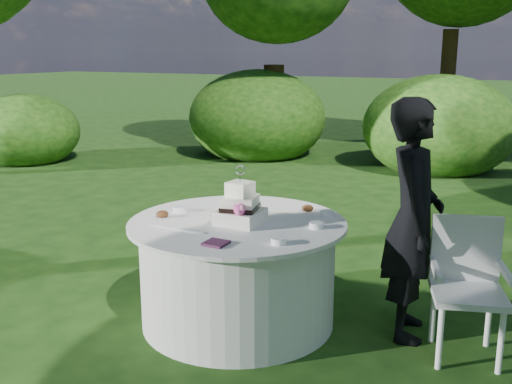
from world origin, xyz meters
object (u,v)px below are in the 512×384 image
at_px(guest, 413,220).
at_px(cake, 240,208).
at_px(napkins, 216,243).
at_px(chair, 467,278).
at_px(table, 238,271).

height_order(guest, cake, guest).
height_order(napkins, chair, chair).
distance_m(guest, chair, 0.51).
bearing_deg(table, guest, 18.60).
height_order(napkins, table, napkins).
bearing_deg(guest, cake, 95.75).
bearing_deg(chair, guest, 165.78).
height_order(table, cake, cake).
bearing_deg(napkins, table, 104.87).
relative_size(napkins, chair, 0.15).
xyz_separation_m(guest, cake, (-1.10, -0.43, 0.05)).
height_order(guest, chair, guest).
bearing_deg(chair, cake, -167.44).
relative_size(napkins, cake, 0.33).
xyz_separation_m(napkins, cake, (-0.09, 0.48, 0.10)).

